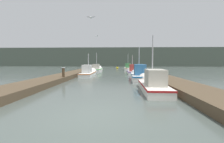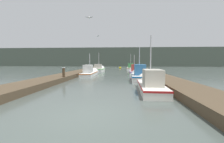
{
  "view_description": "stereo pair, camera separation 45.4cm",
  "coord_description": "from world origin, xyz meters",
  "px_view_note": "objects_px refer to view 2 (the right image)",
  "views": [
    {
      "loc": [
        0.87,
        -5.17,
        1.99
      ],
      "look_at": [
        0.29,
        9.6,
        0.95
      ],
      "focal_mm": 24.0,
      "sensor_mm": 36.0,
      "label": 1
    },
    {
      "loc": [
        1.33,
        -5.14,
        1.99
      ],
      "look_at": [
        0.29,
        9.6,
        0.95
      ],
      "focal_mm": 24.0,
      "sensor_mm": 36.0,
      "label": 2
    }
  ],
  "objects_px": {
    "seagull_1": "(89,18)",
    "fishing_boat_3": "(134,71)",
    "mooring_piling_1": "(64,74)",
    "fishing_boat_5": "(131,68)",
    "mooring_piling_0": "(137,68)",
    "fishing_boat_2": "(90,72)",
    "fishing_boat_0": "(149,83)",
    "mooring_piling_2": "(135,67)",
    "channel_buoy": "(120,68)",
    "seagull_lead": "(98,36)",
    "fishing_boat_4": "(99,69)",
    "fishing_boat_1": "(139,75)"
  },
  "relations": [
    {
      "from": "fishing_boat_2",
      "to": "channel_buoy",
      "type": "bearing_deg",
      "value": 78.35
    },
    {
      "from": "mooring_piling_1",
      "to": "fishing_boat_1",
      "type": "bearing_deg",
      "value": 13.01
    },
    {
      "from": "fishing_boat_1",
      "to": "fishing_boat_3",
      "type": "relative_size",
      "value": 1.11
    },
    {
      "from": "fishing_boat_3",
      "to": "fishing_boat_4",
      "type": "relative_size",
      "value": 1.15
    },
    {
      "from": "fishing_boat_0",
      "to": "seagull_lead",
      "type": "height_order",
      "value": "seagull_lead"
    },
    {
      "from": "fishing_boat_3",
      "to": "seagull_1",
      "type": "xyz_separation_m",
      "value": [
        -4.25,
        -13.06,
        4.72
      ]
    },
    {
      "from": "fishing_boat_2",
      "to": "seagull_1",
      "type": "bearing_deg",
      "value": -78.44
    },
    {
      "from": "channel_buoy",
      "to": "seagull_lead",
      "type": "xyz_separation_m",
      "value": [
        -2.45,
        -21.2,
        4.87
      ]
    },
    {
      "from": "channel_buoy",
      "to": "seagull_lead",
      "type": "distance_m",
      "value": 21.89
    },
    {
      "from": "fishing_boat_4",
      "to": "fishing_boat_0",
      "type": "bearing_deg",
      "value": -67.69
    },
    {
      "from": "fishing_boat_4",
      "to": "seagull_1",
      "type": "bearing_deg",
      "value": -80.53
    },
    {
      "from": "fishing_boat_3",
      "to": "mooring_piling_1",
      "type": "bearing_deg",
      "value": -125.74
    },
    {
      "from": "channel_buoy",
      "to": "mooring_piling_1",
      "type": "bearing_deg",
      "value": -101.09
    },
    {
      "from": "fishing_boat_0",
      "to": "fishing_boat_5",
      "type": "bearing_deg",
      "value": 92.21
    },
    {
      "from": "mooring_piling_1",
      "to": "seagull_1",
      "type": "distance_m",
      "value": 6.3
    },
    {
      "from": "fishing_boat_3",
      "to": "seagull_1",
      "type": "distance_m",
      "value": 14.53
    },
    {
      "from": "fishing_boat_1",
      "to": "seagull_lead",
      "type": "xyz_separation_m",
      "value": [
        -4.81,
        2.75,
        4.53
      ]
    },
    {
      "from": "fishing_boat_1",
      "to": "seagull_1",
      "type": "relative_size",
      "value": 10.27
    },
    {
      "from": "fishing_boat_1",
      "to": "mooring_piling_0",
      "type": "distance_m",
      "value": 16.49
    },
    {
      "from": "fishing_boat_2",
      "to": "mooring_piling_0",
      "type": "bearing_deg",
      "value": 57.49
    },
    {
      "from": "fishing_boat_5",
      "to": "seagull_1",
      "type": "bearing_deg",
      "value": -97.87
    },
    {
      "from": "channel_buoy",
      "to": "mooring_piling_0",
      "type": "bearing_deg",
      "value": -64.3
    },
    {
      "from": "mooring_piling_2",
      "to": "fishing_boat_5",
      "type": "bearing_deg",
      "value": -123.99
    },
    {
      "from": "fishing_boat_0",
      "to": "mooring_piling_2",
      "type": "relative_size",
      "value": 4.95
    },
    {
      "from": "mooring_piling_0",
      "to": "mooring_piling_1",
      "type": "height_order",
      "value": "mooring_piling_1"
    },
    {
      "from": "fishing_boat_0",
      "to": "channel_buoy",
      "type": "distance_m",
      "value": 29.33
    },
    {
      "from": "fishing_boat_2",
      "to": "seagull_lead",
      "type": "xyz_separation_m",
      "value": [
        1.35,
        -1.8,
        4.61
      ]
    },
    {
      "from": "fishing_boat_2",
      "to": "fishing_boat_3",
      "type": "height_order",
      "value": "fishing_boat_2"
    },
    {
      "from": "fishing_boat_2",
      "to": "seagull_1",
      "type": "xyz_separation_m",
      "value": [
        2.01,
        -9.34,
        4.7
      ]
    },
    {
      "from": "fishing_boat_0",
      "to": "seagull_lead",
      "type": "distance_m",
      "value": 10.49
    },
    {
      "from": "seagull_lead",
      "to": "fishing_boat_5",
      "type": "bearing_deg",
      "value": 127.59
    },
    {
      "from": "fishing_boat_1",
      "to": "fishing_boat_0",
      "type": "bearing_deg",
      "value": -85.63
    },
    {
      "from": "fishing_boat_2",
      "to": "fishing_boat_3",
      "type": "bearing_deg",
      "value": 30.16
    },
    {
      "from": "fishing_boat_3",
      "to": "fishing_boat_5",
      "type": "relative_size",
      "value": 1.09
    },
    {
      "from": "seagull_lead",
      "to": "mooring_piling_1",
      "type": "bearing_deg",
      "value": -64.47
    },
    {
      "from": "seagull_lead",
      "to": "fishing_boat_4",
      "type": "bearing_deg",
      "value": 153.55
    },
    {
      "from": "fishing_boat_4",
      "to": "fishing_boat_5",
      "type": "relative_size",
      "value": 0.94
    },
    {
      "from": "mooring_piling_1",
      "to": "seagull_1",
      "type": "xyz_separation_m",
      "value": [
        3.23,
        -3.09,
        4.44
      ]
    },
    {
      "from": "mooring_piling_0",
      "to": "mooring_piling_1",
      "type": "xyz_separation_m",
      "value": [
        -8.64,
        -18.15,
        0.2
      ]
    },
    {
      "from": "channel_buoy",
      "to": "seagull_1",
      "type": "xyz_separation_m",
      "value": [
        -1.8,
        -28.75,
        4.96
      ]
    },
    {
      "from": "mooring_piling_0",
      "to": "seagull_1",
      "type": "relative_size",
      "value": 1.73
    },
    {
      "from": "fishing_boat_1",
      "to": "mooring_piling_1",
      "type": "distance_m",
      "value": 7.58
    },
    {
      "from": "fishing_boat_5",
      "to": "channel_buoy",
      "type": "distance_m",
      "value": 6.65
    },
    {
      "from": "mooring_piling_1",
      "to": "channel_buoy",
      "type": "bearing_deg",
      "value": 78.91
    },
    {
      "from": "fishing_boat_3",
      "to": "seagull_1",
      "type": "bearing_deg",
      "value": -106.89
    },
    {
      "from": "fishing_boat_4",
      "to": "mooring_piling_1",
      "type": "distance_m",
      "value": 14.33
    },
    {
      "from": "channel_buoy",
      "to": "seagull_1",
      "type": "relative_size",
      "value": 1.99
    },
    {
      "from": "fishing_boat_3",
      "to": "seagull_lead",
      "type": "xyz_separation_m",
      "value": [
        -4.91,
        -5.52,
        4.63
      ]
    },
    {
      "from": "seagull_1",
      "to": "fishing_boat_3",
      "type": "bearing_deg",
      "value": 66.68
    },
    {
      "from": "mooring_piling_2",
      "to": "mooring_piling_0",
      "type": "bearing_deg",
      "value": -87.18
    }
  ]
}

